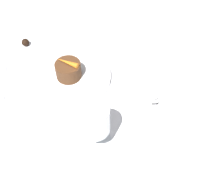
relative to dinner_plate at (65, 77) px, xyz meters
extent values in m
plane|color=white|center=(0.00, 0.06, -0.01)|extent=(3.00, 3.00, 0.00)
cylinder|color=white|center=(0.00, 0.00, 0.00)|extent=(0.23, 0.23, 0.01)
torus|color=#999EA8|center=(0.00, 0.00, 0.00)|extent=(0.21, 0.21, 0.00)
cylinder|color=white|center=(-0.23, 0.17, 0.00)|extent=(0.16, 0.16, 0.01)
torus|color=#999EA8|center=(-0.23, 0.17, 0.00)|extent=(0.15, 0.15, 0.00)
cylinder|color=white|center=(-0.23, 0.17, 0.04)|extent=(0.10, 0.10, 0.07)
cylinder|color=#331E0F|center=(-0.23, 0.17, 0.04)|extent=(0.08, 0.08, 0.05)
torus|color=white|center=(-0.18, 0.17, 0.04)|extent=(0.04, 0.01, 0.04)
cube|color=silver|center=(-0.20, 0.14, 0.00)|extent=(0.07, 0.08, 0.00)
ellipsoid|color=silver|center=(-0.16, 0.19, 0.00)|extent=(0.03, 0.03, 0.00)
cylinder|color=silver|center=(-0.02, 0.20, -0.01)|extent=(0.07, 0.07, 0.01)
cylinder|color=silver|center=(-0.02, 0.20, 0.02)|extent=(0.01, 0.01, 0.05)
cylinder|color=silver|center=(-0.02, 0.20, 0.08)|extent=(0.06, 0.06, 0.07)
cylinder|color=#470A14|center=(-0.02, 0.20, 0.07)|extent=(0.05, 0.05, 0.04)
cube|color=silver|center=(0.15, -0.04, -0.01)|extent=(0.03, 0.13, 0.01)
cube|color=silver|center=(0.16, 0.04, -0.01)|extent=(0.03, 0.05, 0.01)
cylinder|color=#4C2D19|center=(-0.01, 0.01, 0.03)|extent=(0.06, 0.06, 0.04)
cone|color=orange|center=(-0.01, 0.01, 0.05)|extent=(0.05, 0.05, 0.01)
sphere|color=black|center=(0.07, -0.16, 0.00)|extent=(0.02, 0.02, 0.02)
camera|label=1|loc=(0.06, 0.54, 0.59)|focal=50.00mm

